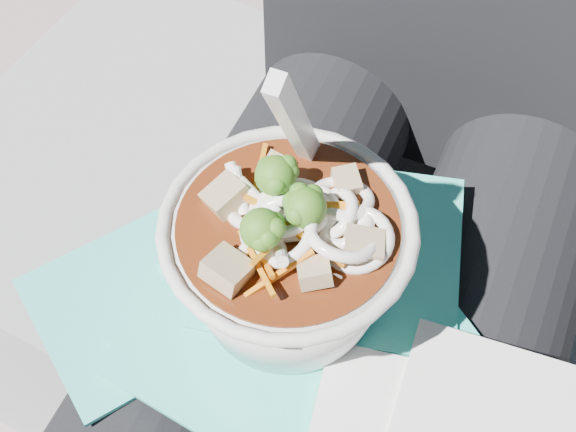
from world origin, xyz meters
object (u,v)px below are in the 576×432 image
at_px(stone_ledge, 371,352).
at_px(udon_bowl, 289,254).
at_px(lap, 340,343).
at_px(plastic_bag, 278,298).
at_px(person_body, 381,241).

xyz_separation_m(stone_ledge, udon_bowl, (-0.04, -0.17, 0.46)).
xyz_separation_m(stone_ledge, lap, (0.00, -0.15, 0.31)).
bearing_deg(lap, udon_bowl, -146.18).
bearing_deg(plastic_bag, udon_bowl, 3.04).
distance_m(person_body, udon_bowl, 0.17).
height_order(stone_ledge, person_body, person_body).
height_order(person_body, udon_bowl, person_body).
bearing_deg(udon_bowl, person_body, 73.02).
relative_size(stone_ledge, lap, 2.08).
xyz_separation_m(lap, plastic_bag, (-0.04, -0.02, 0.08)).
distance_m(lap, person_body, 0.10).
xyz_separation_m(person_body, udon_bowl, (-0.04, -0.12, 0.13)).
xyz_separation_m(stone_ledge, plastic_bag, (-0.04, -0.17, 0.39)).
distance_m(lap, plastic_bag, 0.10).
distance_m(stone_ledge, person_body, 0.34).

